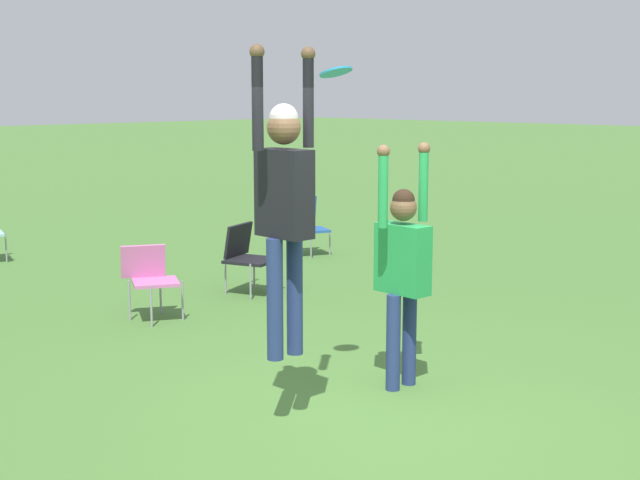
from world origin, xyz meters
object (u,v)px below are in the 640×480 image
camping_chair_0 (306,222)px  camping_chair_5 (150,275)px  camping_chair_3 (246,253)px  person_jumping (284,194)px  person_defending (403,261)px  frisbee (336,72)px

camping_chair_0 → camping_chair_5: size_ratio=1.10×
camping_chair_3 → camping_chair_5: bearing=-10.6°
camping_chair_5 → person_jumping: bearing=100.5°
person_defending → camping_chair_0: bearing=145.0°
person_jumping → frisbee: size_ratio=8.79×
person_defending → camping_chair_0: person_defending is taller
person_defending → camping_chair_3: 3.98m
person_defending → camping_chair_3: bearing=160.7°
person_defending → camping_chair_5: 3.48m
person_jumping → camping_chair_3: bearing=-34.9°
person_defending → frisbee: (-0.65, 0.15, 1.53)m
person_jumping → frisbee: person_jumping is taller
person_jumping → camping_chair_0: (5.12, 4.99, -1.24)m
camping_chair_0 → camping_chair_3: (-2.39, -1.38, -0.00)m
person_defending → camping_chair_3: size_ratio=2.41×
person_jumping → frisbee: 1.09m
person_jumping → camping_chair_3: person_jumping is taller
frisbee → camping_chair_5: 3.93m
frisbee → camping_chair_3: (2.09, 3.51, -2.11)m
camping_chair_0 → camping_chair_5: (-3.98, -1.62, -0.01)m
camping_chair_0 → camping_chair_3: bearing=54.8°
person_jumping → camping_chair_5: person_jumping is taller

